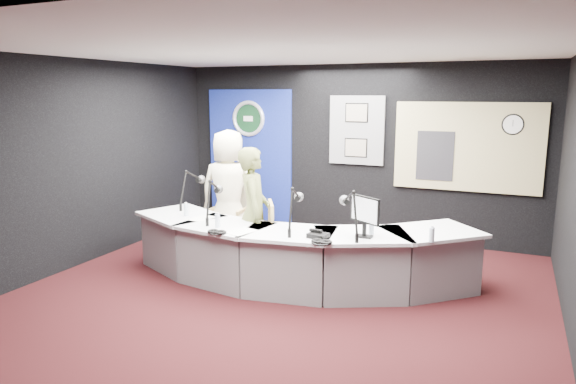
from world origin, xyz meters
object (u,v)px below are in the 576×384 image
at_px(armchair_right, 254,235).
at_px(person_woman, 254,212).
at_px(armchair_left, 230,217).
at_px(broadcast_desk, 291,254).
at_px(person_man, 229,191).

height_order(armchair_right, person_woman, person_woman).
relative_size(armchair_right, person_woman, 0.63).
distance_m(armchair_left, person_woman, 1.24).
xyz_separation_m(broadcast_desk, armchair_left, (-1.40, 0.91, 0.13)).
distance_m(broadcast_desk, person_woman, 0.72).
xyz_separation_m(armchair_right, person_woman, (-0.00, 0.00, 0.31)).
bearing_deg(armchair_right, broadcast_desk, 52.33).
bearing_deg(person_man, armchair_left, 180.00).
height_order(broadcast_desk, armchair_left, armchair_left).
distance_m(armchair_right, person_woman, 0.31).
relative_size(broadcast_desk, armchair_left, 4.44).
bearing_deg(person_man, person_woman, 124.13).
bearing_deg(armchair_right, person_woman, -120.02).
bearing_deg(armchair_left, broadcast_desk, -36.52).
bearing_deg(broadcast_desk, person_man, 147.10).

